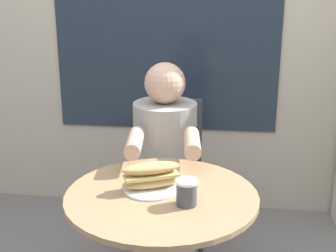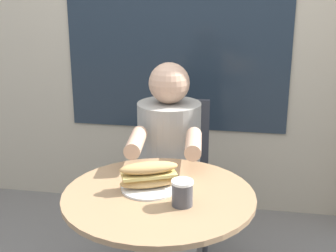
% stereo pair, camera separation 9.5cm
% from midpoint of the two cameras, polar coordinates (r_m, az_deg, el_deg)
% --- Properties ---
extents(cafe_table, '(0.71, 0.71, 0.76)m').
position_cam_midpoint_polar(cafe_table, '(1.83, 0.43, -13.98)').
color(cafe_table, '#997551').
rests_on(cafe_table, ground_plane).
extents(diner_chair, '(0.42, 0.42, 0.87)m').
position_cam_midpoint_polar(diner_chair, '(2.62, 2.15, -4.60)').
color(diner_chair, '#333338').
rests_on(diner_chair, ground_plane).
extents(seated_diner, '(0.35, 0.56, 1.14)m').
position_cam_midpoint_polar(seated_diner, '(2.32, 1.27, -8.18)').
color(seated_diner, gray).
rests_on(seated_diner, ground_plane).
extents(sandwich_on_plate, '(0.23, 0.21, 0.11)m').
position_cam_midpoint_polar(sandwich_on_plate, '(1.75, -0.77, -6.28)').
color(sandwich_on_plate, white).
rests_on(sandwich_on_plate, cafe_table).
extents(drink_cup, '(0.08, 0.08, 0.09)m').
position_cam_midpoint_polar(drink_cup, '(1.63, 3.43, -8.16)').
color(drink_cup, '#424247').
rests_on(drink_cup, cafe_table).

